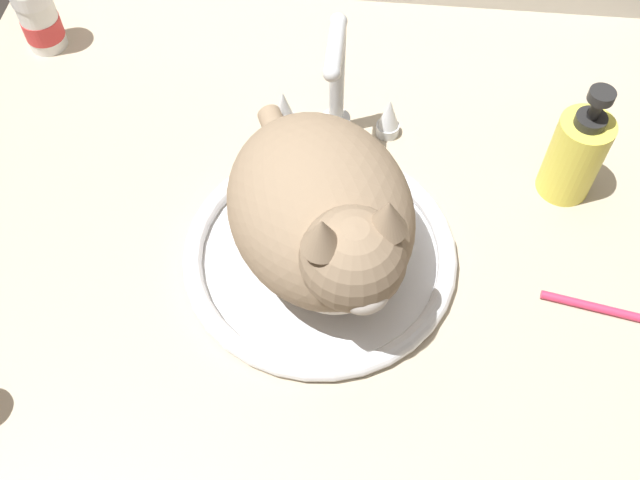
% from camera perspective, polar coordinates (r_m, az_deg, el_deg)
% --- Properties ---
extents(countertop, '(1.04, 0.84, 0.03)m').
position_cam_1_polar(countertop, '(0.95, -1.11, 2.17)').
color(countertop, '#B7A88E').
rests_on(countertop, ground).
extents(sink_basin, '(0.33, 0.33, 0.02)m').
position_cam_1_polar(sink_basin, '(0.88, 0.00, -1.09)').
color(sink_basin, white).
rests_on(sink_basin, countertop).
extents(faucet, '(0.18, 0.12, 0.20)m').
position_cam_1_polar(faucet, '(0.96, 1.27, 11.47)').
color(faucet, silver).
rests_on(faucet, countertop).
extents(cat, '(0.29, 0.36, 0.21)m').
position_cam_1_polar(cat, '(0.79, 0.41, 1.77)').
color(cat, '#8C755B').
rests_on(cat, sink_basin).
extents(pill_bottle, '(0.06, 0.06, 0.10)m').
position_cam_1_polar(pill_bottle, '(1.19, -21.19, 15.88)').
color(pill_bottle, white).
rests_on(pill_bottle, countertop).
extents(soap_pump_bottle, '(0.07, 0.07, 0.17)m').
position_cam_1_polar(soap_pump_bottle, '(0.96, 19.44, 6.36)').
color(soap_pump_bottle, '#E5DB4C').
rests_on(soap_pump_bottle, countertop).
extents(toothbrush, '(0.17, 0.04, 0.02)m').
position_cam_1_polar(toothbrush, '(0.91, 22.48, -5.28)').
color(toothbrush, '#D83359').
rests_on(toothbrush, countertop).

